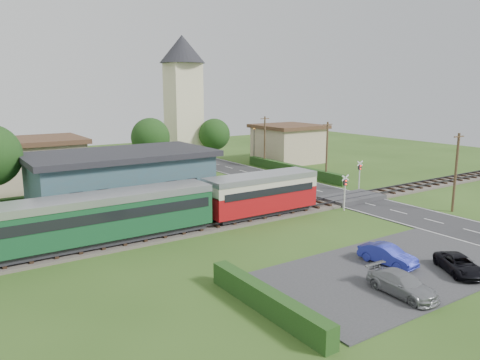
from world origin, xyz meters
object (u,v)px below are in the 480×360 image
church_tower (183,92)px  house_west (31,163)px  car_on_road (279,178)px  crossing_signal_far (360,171)px  crossing_signal_near (345,187)px  equipment_hut (41,219)px  house_east (288,143)px  pedestrian_near (217,197)px  car_park_silver (402,284)px  station_building (121,180)px  train (52,224)px  car_park_blue (388,255)px  car_park_dark (460,265)px  pedestrian_far (56,221)px

church_tower → house_west: 21.55m
car_on_road → crossing_signal_far: bearing=-160.3°
crossing_signal_near → equipment_hut: bearing=167.1°
house_east → pedestrian_near: 30.06m
crossing_signal_near → car_park_silver: (-10.33, -14.09, -1.47)m
station_building → house_west: bearing=109.6°
station_building → house_west: house_west is taller
train → pedestrian_near: (14.41, 3.28, -0.74)m
equipment_hut → house_east: house_east is taller
church_tower → crossing_signal_far: (8.60, -23.61, -8.08)m
crossing_signal_far → car_on_road: bearing=117.0°
station_building → car_park_blue: station_building is taller
crossing_signal_near → car_park_silver: bearing=-126.2°
church_tower → car_park_blue: size_ratio=4.77×
church_tower → pedestrian_near: bearing=-110.5°
church_tower → crossing_signal_far: church_tower is taller
train → house_west: size_ratio=4.00×
car_park_dark → car_park_silver: bearing=-150.0°
pedestrian_near → train: bearing=-5.6°
house_east → pedestrian_far: 41.35m
car_park_dark → pedestrian_near: pedestrian_near is taller
house_east → car_park_blue: house_east is taller
equipment_hut → car_on_road: (27.38, 7.48, -1.16)m
train → car_park_blue: train is taller
train → house_east: size_ratio=4.91×
station_building → house_east: bearing=23.4°
train → crossing_signal_far: bearing=4.3°
car_on_road → pedestrian_near: size_ratio=1.61×
crossing_signal_near → train: bearing=174.3°
train → house_west: house_west is taller
pedestrian_near → equipment_hut: bearing=-18.2°
crossing_signal_near → pedestrian_far: 24.10m
house_east → crossing_signal_far: house_east is taller
train → house_west: 23.19m
house_east → pedestrian_near: bearing=-141.4°
station_building → car_park_dark: 27.99m
house_east → car_park_silver: (-23.93, -38.50, -2.13)m
train → car_park_dark: bearing=-40.6°
equipment_hut → crossing_signal_near: 25.04m
crossing_signal_far → station_building: bearing=164.4°
crossing_signal_near → station_building: bearing=145.2°
church_tower → car_park_blue: (-6.07, -39.22, -9.54)m
car_park_blue → car_park_silver: size_ratio=0.90×
train → church_tower: (22.88, 26.00, 8.05)m
house_west → car_park_silver: bearing=-74.3°
crossing_signal_far → pedestrian_near: size_ratio=1.66×
crossing_signal_near → car_on_road: crossing_signal_near is taller
crossing_signal_far → car_park_silver: crossing_signal_far is taller
house_west → car_park_silver: 41.08m
train → crossing_signal_near: 24.40m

